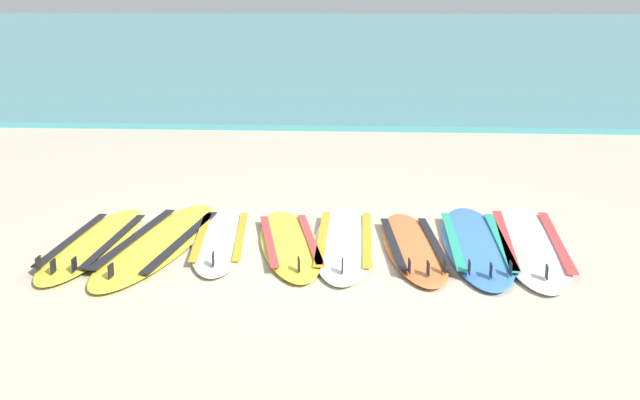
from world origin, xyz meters
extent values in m
plane|color=#B7AD93|center=(0.00, 0.00, 0.00)|extent=(80.00, 80.00, 0.00)
cube|color=teal|center=(0.00, 36.13, 0.05)|extent=(80.00, 60.00, 0.10)
ellipsoid|color=yellow|center=(-2.26, -0.01, 0.04)|extent=(0.62, 2.25, 0.07)
cube|color=black|center=(-2.47, 0.00, 0.08)|extent=(0.12, 1.57, 0.01)
cube|color=black|center=(-2.06, -0.01, 0.08)|extent=(0.12, 1.57, 0.01)
cube|color=black|center=(-2.29, -0.88, 0.12)|extent=(0.01, 0.09, 0.11)
cube|color=black|center=(-2.44, -0.82, 0.12)|extent=(0.01, 0.09, 0.11)
cube|color=black|center=(-2.13, -0.83, 0.12)|extent=(0.01, 0.09, 0.11)
ellipsoid|color=yellow|center=(-1.66, 0.05, 0.04)|extent=(0.95, 2.65, 0.07)
cube|color=black|center=(-1.89, 0.08, 0.08)|extent=(0.30, 1.81, 0.01)
cube|color=black|center=(-1.43, 0.02, 0.08)|extent=(0.30, 1.81, 0.01)
cube|color=black|center=(-1.78, -0.95, 0.12)|extent=(0.02, 0.09, 0.11)
ellipsoid|color=silver|center=(-1.10, 0.18, 0.04)|extent=(0.74, 2.11, 0.07)
cube|color=gold|center=(-1.29, 0.16, 0.08)|extent=(0.23, 1.45, 0.01)
cube|color=gold|center=(-0.92, 0.20, 0.08)|extent=(0.23, 1.45, 0.01)
cube|color=black|center=(-1.01, -0.62, 0.12)|extent=(0.02, 0.09, 0.11)
ellipsoid|color=yellow|center=(-0.44, 0.11, 0.04)|extent=(0.93, 2.19, 0.07)
cube|color=#D13838|center=(-0.63, 0.07, 0.08)|extent=(0.36, 1.47, 0.01)
cube|color=#D13838|center=(-0.25, 0.14, 0.08)|extent=(0.36, 1.47, 0.01)
cube|color=black|center=(-0.28, -0.71, 0.12)|extent=(0.03, 0.09, 0.11)
ellipsoid|color=white|center=(0.07, 0.19, 0.04)|extent=(0.60, 2.32, 0.07)
cube|color=gold|center=(-0.14, 0.18, 0.08)|extent=(0.10, 1.62, 0.01)
cube|color=gold|center=(0.28, 0.19, 0.08)|extent=(0.10, 1.62, 0.01)
cube|color=black|center=(0.08, -0.72, 0.12)|extent=(0.01, 0.09, 0.11)
ellipsoid|color=orange|center=(0.70, 0.08, 0.04)|extent=(0.72, 2.15, 0.07)
cube|color=black|center=(0.51, 0.06, 0.08)|extent=(0.21, 1.48, 0.01)
cube|color=black|center=(0.89, 0.10, 0.08)|extent=(0.21, 1.48, 0.01)
cube|color=black|center=(0.78, -0.74, 0.12)|extent=(0.02, 0.09, 0.11)
cube|color=black|center=(0.63, -0.69, 0.12)|extent=(0.02, 0.09, 0.11)
cube|color=black|center=(0.92, -0.66, 0.12)|extent=(0.02, 0.09, 0.11)
ellipsoid|color=#3875CC|center=(1.29, 0.19, 0.04)|extent=(0.63, 2.42, 0.07)
cube|color=teal|center=(1.07, 0.19, 0.08)|extent=(0.10, 1.69, 0.01)
cube|color=teal|center=(1.51, 0.19, 0.08)|extent=(0.10, 1.69, 0.01)
cube|color=black|center=(1.28, -0.75, 0.12)|extent=(0.01, 0.09, 0.11)
cube|color=black|center=(1.12, -0.69, 0.12)|extent=(0.01, 0.09, 0.11)
cube|color=black|center=(1.45, -0.69, 0.12)|extent=(0.01, 0.09, 0.11)
ellipsoid|color=white|center=(1.79, 0.24, 0.04)|extent=(0.82, 2.61, 0.07)
cube|color=#D13838|center=(1.56, 0.26, 0.08)|extent=(0.22, 1.80, 0.01)
cube|color=#D13838|center=(2.03, 0.22, 0.08)|extent=(0.22, 1.80, 0.01)
cube|color=black|center=(1.72, -0.76, 0.12)|extent=(0.02, 0.09, 0.11)
camera|label=1|loc=(0.27, -6.69, 2.32)|focal=43.39mm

